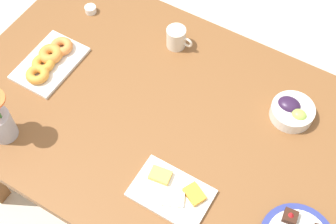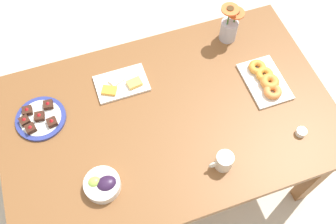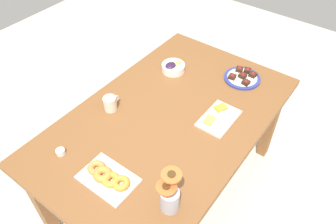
% 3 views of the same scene
% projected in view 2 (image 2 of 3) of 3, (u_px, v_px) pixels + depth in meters
% --- Properties ---
extents(ground_plane, '(6.00, 6.00, 0.00)m').
position_uv_depth(ground_plane, '(168.00, 170.00, 2.44)').
color(ground_plane, beige).
extents(dining_table, '(1.60, 1.00, 0.74)m').
position_uv_depth(dining_table, '(168.00, 124.00, 1.87)').
color(dining_table, brown).
rests_on(dining_table, ground_plane).
extents(coffee_mug, '(0.11, 0.08, 0.09)m').
position_uv_depth(coffee_mug, '(224.00, 161.00, 1.64)').
color(coffee_mug, silver).
rests_on(coffee_mug, dining_table).
extents(grape_bowl, '(0.16, 0.16, 0.07)m').
position_uv_depth(grape_bowl, '(103.00, 184.00, 1.60)').
color(grape_bowl, white).
rests_on(grape_bowl, dining_table).
extents(cheese_platter, '(0.26, 0.17, 0.03)m').
position_uv_depth(cheese_platter, '(122.00, 84.00, 1.88)').
color(cheese_platter, white).
rests_on(cheese_platter, dining_table).
extents(croissant_platter, '(0.19, 0.28, 0.05)m').
position_uv_depth(croissant_platter, '(266.00, 80.00, 1.87)').
color(croissant_platter, white).
rests_on(croissant_platter, dining_table).
extents(jam_cup_honey, '(0.05, 0.05, 0.03)m').
position_uv_depth(jam_cup_honey, '(301.00, 132.00, 1.74)').
color(jam_cup_honey, white).
rests_on(jam_cup_honey, dining_table).
extents(dessert_plate, '(0.24, 0.24, 0.05)m').
position_uv_depth(dessert_plate, '(40.00, 118.00, 1.78)').
color(dessert_plate, navy).
rests_on(dessert_plate, dining_table).
extents(flower_vase, '(0.13, 0.10, 0.23)m').
position_uv_depth(flower_vase, '(229.00, 28.00, 1.97)').
color(flower_vase, '#B2B2BC').
rests_on(flower_vase, dining_table).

